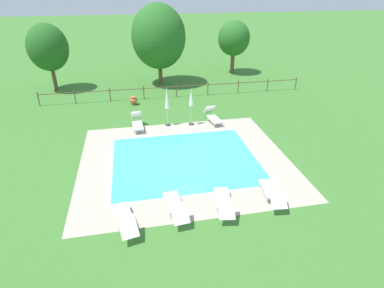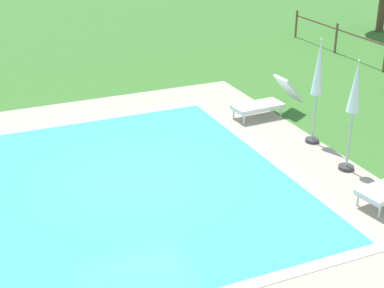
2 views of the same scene
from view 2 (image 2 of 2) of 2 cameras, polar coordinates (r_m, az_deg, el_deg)
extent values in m
plane|color=#3D752D|center=(11.55, -5.55, -3.93)|extent=(160.00, 160.00, 0.00)
cube|color=#B2A893|center=(11.55, -5.55, -3.91)|extent=(10.47, 9.15, 0.01)
cube|color=#42CCD6|center=(11.55, -5.56, -3.90)|extent=(7.19, 5.88, 0.01)
cube|color=#C0B59F|center=(12.71, 7.63, -1.27)|extent=(7.67, 0.24, 0.01)
cube|color=#C0B59F|center=(14.82, -10.16, 2.34)|extent=(0.24, 5.88, 0.01)
cylinder|color=silver|center=(10.83, 18.00, -6.30)|extent=(0.04, 0.04, 0.28)
cylinder|color=silver|center=(11.11, 16.03, -5.23)|extent=(0.04, 0.04, 0.28)
cube|color=white|center=(14.78, 6.49, 3.78)|extent=(0.67, 1.33, 0.07)
cube|color=white|center=(15.18, 9.48, 5.43)|extent=(0.63, 0.62, 0.69)
cube|color=silver|center=(14.80, 6.48, 3.58)|extent=(0.63, 1.30, 0.04)
cylinder|color=silver|center=(14.36, 5.15, 2.48)|extent=(0.04, 0.04, 0.28)
cylinder|color=silver|center=(14.77, 4.12, 3.13)|extent=(0.04, 0.04, 0.28)
cylinder|color=silver|center=(14.94, 8.77, 3.16)|extent=(0.04, 0.04, 0.28)
cylinder|color=silver|center=(15.33, 7.69, 3.77)|extent=(0.04, 0.04, 0.28)
cylinder|color=#383838|center=(13.62, 11.76, 0.35)|extent=(0.32, 0.32, 0.08)
cylinder|color=#B2B5B7|center=(13.42, 11.95, 2.48)|extent=(0.04, 0.04, 1.17)
cone|color=white|center=(13.03, 12.40, 7.37)|extent=(0.27, 0.27, 1.22)
sphere|color=white|center=(12.87, 12.65, 10.06)|extent=(0.05, 0.05, 0.05)
cylinder|color=#383838|center=(12.48, 14.94, -2.25)|extent=(0.32, 0.32, 0.08)
cylinder|color=#B2B5B7|center=(12.23, 15.24, 0.29)|extent=(0.04, 0.04, 1.29)
cone|color=white|center=(11.83, 15.84, 5.43)|extent=(0.28, 0.28, 1.02)
sphere|color=white|center=(11.68, 16.14, 7.90)|extent=(0.05, 0.05, 0.05)
cylinder|color=brown|center=(23.23, 10.24, 11.57)|extent=(0.08, 0.08, 1.05)
cylinder|color=brown|center=(21.23, 14.02, 10.08)|extent=(0.08, 0.08, 1.05)
cylinder|color=brown|center=(24.97, 18.26, 12.86)|extent=(0.30, 0.30, 2.10)
camera|label=1|loc=(16.03, -70.11, 19.04)|focal=28.82mm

